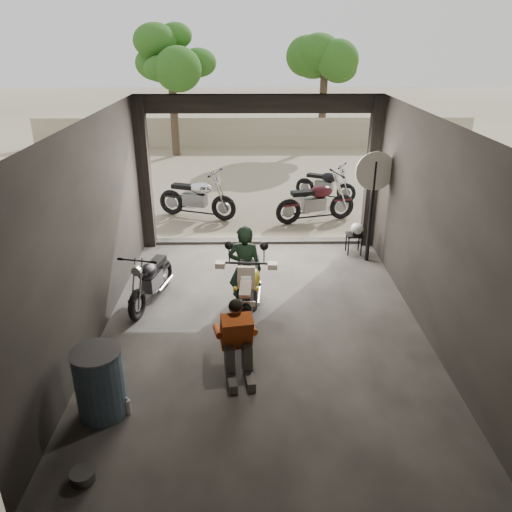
{
  "coord_description": "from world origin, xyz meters",
  "views": [
    {
      "loc": [
        -0.21,
        -6.82,
        4.26
      ],
      "look_at": [
        -0.1,
        0.6,
        0.97
      ],
      "focal_mm": 35.0,
      "sensor_mm": 36.0,
      "label": 1
    }
  ],
  "objects_px": {
    "left_bike": "(151,276)",
    "stool": "(354,237)",
    "helmet": "(357,229)",
    "main_bike": "(249,284)",
    "mechanic": "(238,344)",
    "oil_drum": "(100,384)",
    "outside_bike_a": "(197,194)",
    "rider": "(245,269)",
    "sign_post": "(373,190)",
    "outside_bike_b": "(316,198)",
    "outside_bike_c": "(326,182)"
  },
  "relations": [
    {
      "from": "left_bike",
      "to": "stool",
      "type": "xyz_separation_m",
      "value": [
        3.89,
        2.04,
        -0.12
      ]
    },
    {
      "from": "helmet",
      "to": "main_bike",
      "type": "bearing_deg",
      "value": -115.59
    },
    {
      "from": "mechanic",
      "to": "oil_drum",
      "type": "xyz_separation_m",
      "value": [
        -1.64,
        -0.68,
        -0.09
      ]
    },
    {
      "from": "outside_bike_a",
      "to": "rider",
      "type": "xyz_separation_m",
      "value": [
        1.24,
        -4.71,
        0.14
      ]
    },
    {
      "from": "left_bike",
      "to": "sign_post",
      "type": "distance_m",
      "value": 4.54
    },
    {
      "from": "left_bike",
      "to": "oil_drum",
      "type": "bearing_deg",
      "value": -78.83
    },
    {
      "from": "left_bike",
      "to": "stool",
      "type": "relative_size",
      "value": 3.28
    },
    {
      "from": "mechanic",
      "to": "helmet",
      "type": "bearing_deg",
      "value": 50.16
    },
    {
      "from": "rider",
      "to": "oil_drum",
      "type": "distance_m",
      "value": 3.06
    },
    {
      "from": "main_bike",
      "to": "outside_bike_a",
      "type": "bearing_deg",
      "value": 108.4
    },
    {
      "from": "outside_bike_a",
      "to": "stool",
      "type": "distance_m",
      "value": 4.25
    },
    {
      "from": "stool",
      "to": "sign_post",
      "type": "relative_size",
      "value": 0.2
    },
    {
      "from": "rider",
      "to": "sign_post",
      "type": "distance_m",
      "value": 3.25
    },
    {
      "from": "stool",
      "to": "outside_bike_b",
      "type": "bearing_deg",
      "value": 105.55
    },
    {
      "from": "rider",
      "to": "oil_drum",
      "type": "bearing_deg",
      "value": 64.86
    },
    {
      "from": "left_bike",
      "to": "rider",
      "type": "bearing_deg",
      "value": 2.73
    },
    {
      "from": "mechanic",
      "to": "sign_post",
      "type": "height_order",
      "value": "sign_post"
    },
    {
      "from": "left_bike",
      "to": "outside_bike_c",
      "type": "bearing_deg",
      "value": 70.17
    },
    {
      "from": "outside_bike_a",
      "to": "mechanic",
      "type": "height_order",
      "value": "outside_bike_a"
    },
    {
      "from": "mechanic",
      "to": "sign_post",
      "type": "xyz_separation_m",
      "value": [
        2.57,
        3.79,
        0.98
      ]
    },
    {
      "from": "left_bike",
      "to": "outside_bike_c",
      "type": "height_order",
      "value": "outside_bike_c"
    },
    {
      "from": "main_bike",
      "to": "outside_bike_a",
      "type": "relative_size",
      "value": 1.11
    },
    {
      "from": "left_bike",
      "to": "outside_bike_c",
      "type": "distance_m",
      "value": 7.01
    },
    {
      "from": "rider",
      "to": "sign_post",
      "type": "relative_size",
      "value": 0.67
    },
    {
      "from": "left_bike",
      "to": "sign_post",
      "type": "relative_size",
      "value": 0.65
    },
    {
      "from": "outside_bike_a",
      "to": "outside_bike_c",
      "type": "relative_size",
      "value": 1.19
    },
    {
      "from": "outside_bike_b",
      "to": "left_bike",
      "type": "bearing_deg",
      "value": 125.22
    },
    {
      "from": "mechanic",
      "to": "helmet",
      "type": "distance_m",
      "value": 4.78
    },
    {
      "from": "main_bike",
      "to": "left_bike",
      "type": "distance_m",
      "value": 1.82
    },
    {
      "from": "sign_post",
      "to": "outside_bike_a",
      "type": "bearing_deg",
      "value": 123.17
    },
    {
      "from": "left_bike",
      "to": "helmet",
      "type": "height_order",
      "value": "left_bike"
    },
    {
      "from": "outside_bike_c",
      "to": "helmet",
      "type": "relative_size",
      "value": 5.45
    },
    {
      "from": "stool",
      "to": "left_bike",
      "type": "bearing_deg",
      "value": -152.37
    },
    {
      "from": "helmet",
      "to": "oil_drum",
      "type": "relative_size",
      "value": 0.31
    },
    {
      "from": "left_bike",
      "to": "mechanic",
      "type": "bearing_deg",
      "value": -41.0
    },
    {
      "from": "outside_bike_b",
      "to": "outside_bike_c",
      "type": "height_order",
      "value": "outside_bike_b"
    },
    {
      "from": "outside_bike_a",
      "to": "sign_post",
      "type": "relative_size",
      "value": 0.81
    },
    {
      "from": "stool",
      "to": "oil_drum",
      "type": "bearing_deg",
      "value": -129.52
    },
    {
      "from": "main_bike",
      "to": "outside_bike_b",
      "type": "distance_m",
      "value": 5.01
    },
    {
      "from": "outside_bike_a",
      "to": "stool",
      "type": "bearing_deg",
      "value": -104.15
    },
    {
      "from": "outside_bike_b",
      "to": "stool",
      "type": "xyz_separation_m",
      "value": [
        0.56,
        -2.02,
        -0.23
      ]
    },
    {
      "from": "oil_drum",
      "to": "sign_post",
      "type": "bearing_deg",
      "value": 46.71
    },
    {
      "from": "outside_bike_b",
      "to": "rider",
      "type": "relative_size",
      "value": 1.18
    },
    {
      "from": "outside_bike_c",
      "to": "mechanic",
      "type": "relative_size",
      "value": 1.42
    },
    {
      "from": "stool",
      "to": "oil_drum",
      "type": "height_order",
      "value": "oil_drum"
    },
    {
      "from": "outside_bike_a",
      "to": "helmet",
      "type": "distance_m",
      "value": 4.29
    },
    {
      "from": "stool",
      "to": "helmet",
      "type": "relative_size",
      "value": 1.61
    },
    {
      "from": "oil_drum",
      "to": "main_bike",
      "type": "bearing_deg",
      "value": 50.09
    },
    {
      "from": "outside_bike_c",
      "to": "main_bike",
      "type": "bearing_deg",
      "value": -171.07
    },
    {
      "from": "outside_bike_c",
      "to": "outside_bike_a",
      "type": "bearing_deg",
      "value": 139.99
    }
  ]
}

